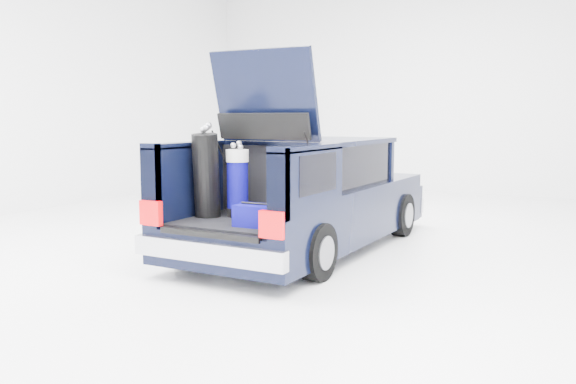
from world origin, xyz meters
The scene contains 6 objects.
ground centered at (0.00, 0.00, 0.00)m, with size 14.00×14.00×0.00m, color white.
car centered at (0.00, 0.11, 0.67)m, with size 1.87×4.65×2.47m.
red_suitcase centered at (0.50, -1.29, 0.89)m, with size 0.38×0.24×0.61m.
black_golf_bag centered at (-0.50, -1.50, 1.08)m, with size 0.39×0.44×1.05m.
blue_golf_bag centered at (-0.23, -1.28, 0.99)m, with size 0.30×0.30×0.86m.
blue_duffel centered at (0.32, -1.72, 0.71)m, with size 0.48×0.32×0.25m.
Camera 1 is at (3.57, -7.01, 1.72)m, focal length 38.00 mm.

